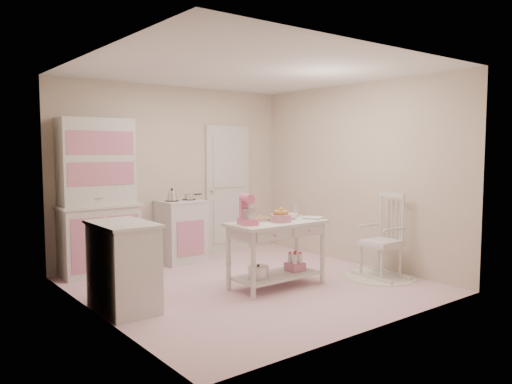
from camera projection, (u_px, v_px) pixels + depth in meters
room_shell at (251, 151)px, 6.00m from camera, size 3.84×3.84×2.62m
door at (228, 189)px, 8.11m from camera, size 0.82×0.05×2.04m
hutch at (99, 197)px, 6.58m from camera, size 1.06×0.50×2.08m
stove at (181, 231)px, 7.33m from camera, size 0.62×0.57×0.92m
base_cabinet at (123, 267)px, 5.14m from camera, size 0.54×0.84×0.92m
lace_rug at (380, 277)px, 6.50m from camera, size 0.92×0.92×0.01m
rocking_chair at (381, 236)px, 6.45m from camera, size 0.52×0.74×1.10m
work_table at (277, 254)px, 6.01m from camera, size 1.20×0.60×0.80m
stand_mixer at (248, 210)px, 5.72m from camera, size 0.27×0.32×0.34m
cookie_tray at (258, 220)px, 6.02m from camera, size 0.34×0.24×0.02m
bread_basket at (281, 218)px, 5.94m from camera, size 0.25×0.25×0.09m
mixing_bowl at (289, 216)px, 6.19m from camera, size 0.22×0.22×0.07m
metal_pitcher at (295, 210)px, 6.36m from camera, size 0.10×0.10×0.17m
recipe_book at (311, 219)px, 6.16m from camera, size 0.26×0.28×0.02m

